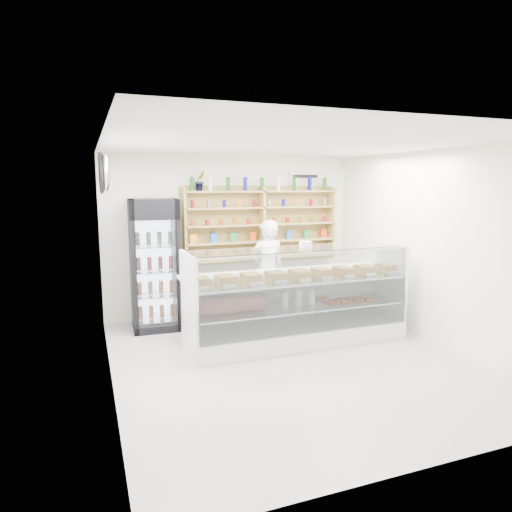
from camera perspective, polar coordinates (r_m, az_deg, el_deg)
name	(u,v)px	position (r m, az deg, el deg)	size (l,w,h in m)	color
room	(292,256)	(5.83, 4.50, -0.01)	(5.00, 5.00, 5.00)	#9B9BA0
display_counter	(296,317)	(6.79, 4.99, -7.55)	(3.23, 0.97, 1.41)	white
shop_worker	(267,270)	(7.76, 1.42, -1.79)	(0.63, 0.41, 1.72)	white
drinks_cooler	(155,264)	(7.43, -12.55, -1.02)	(0.79, 0.77, 2.08)	black
wall_shelving	(262,225)	(8.14, 0.74, 3.95)	(2.84, 0.28, 1.33)	tan
potted_plant	(200,181)	(7.77, -7.02, 9.31)	(0.18, 0.15, 0.33)	#1E6626
security_mirror	(105,173)	(6.42, -18.38, 9.80)	(0.15, 0.50, 0.50)	silver
wall_sign	(305,176)	(8.59, 6.12, 9.87)	(0.62, 0.03, 0.20)	white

